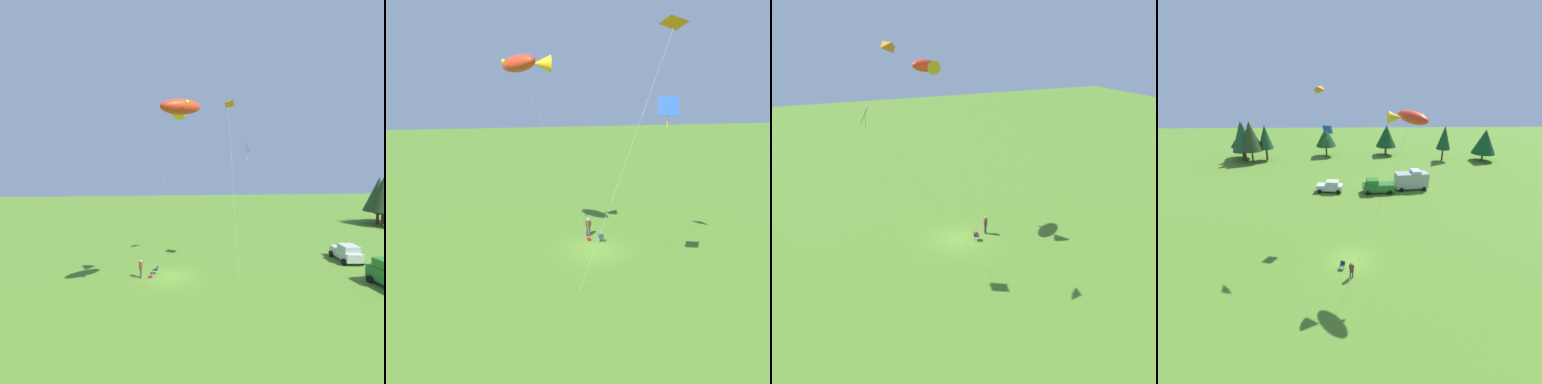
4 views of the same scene
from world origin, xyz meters
The scene contains 11 objects.
ground_plane centered at (0.00, 0.00, 0.00)m, with size 160.00×160.00×0.00m, color #4F7C26.
person_kite_flyer centered at (-0.01, -2.77, 1.02)m, with size 0.52×0.38×1.74m.
folding_chair centered at (-0.89, -1.35, 0.49)m, with size 0.59×0.59×0.82m.
backpack_on_grass centered at (0.08, -1.85, 0.11)m, with size 0.32×0.22×0.22m, color #B11224.
car_silver_compact centered at (-2.86, 19.58, 0.95)m, with size 4.37×2.60×1.89m.
truck_green_flatbed centered at (4.83, 19.00, 1.10)m, with size 5.10×2.63×2.34m.
van_motorhome_grey centered at (10.77, 20.54, 1.64)m, with size 5.61×3.08×3.34m.
treeline_distant centered at (-8.74, 39.63, 4.94)m, with size 59.19×10.48×8.83m.
kite_large_fish centered at (5.19, 0.70, 14.77)m, with size 7.09×5.38×15.51m.
kite_delta_orange centered at (-3.36, 6.05, 16.88)m, with size 6.34×1.55×17.36m.
kite_diamond_blue centered at (-2.57, 7.81, 12.02)m, with size 4.04×8.40×12.88m.
Camera 4 is at (-0.74, -26.65, 18.66)m, focal length 28.00 mm.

